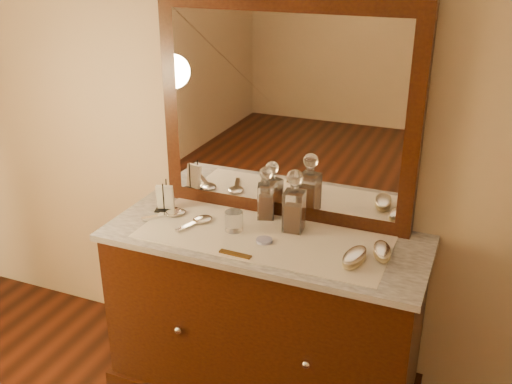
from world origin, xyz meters
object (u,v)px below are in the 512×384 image
(dresser_cabinet, at_px, (264,318))
(comb, at_px, (235,254))
(mirror_frame, at_px, (286,112))
(brush_near, at_px, (355,257))
(hand_mirror_outer, at_px, (171,213))
(hand_mirror_inner, at_px, (199,221))
(decanter_left, at_px, (266,198))
(decanter_right, at_px, (294,207))
(brush_far, at_px, (382,251))
(pin_dish, at_px, (264,240))
(napkin_rack, at_px, (165,199))

(dresser_cabinet, height_order, comb, comb)
(mirror_frame, bearing_deg, dresser_cabinet, -90.00)
(brush_near, relative_size, hand_mirror_outer, 0.96)
(hand_mirror_inner, bearing_deg, brush_near, -6.62)
(comb, relative_size, brush_near, 0.76)
(decanter_left, bearing_deg, comb, -87.87)
(dresser_cabinet, relative_size, decanter_right, 4.82)
(mirror_frame, xyz_separation_m, brush_far, (0.52, -0.24, -0.47))
(mirror_frame, height_order, hand_mirror_outer, mirror_frame)
(pin_dish, distance_m, brush_near, 0.40)
(brush_far, height_order, hand_mirror_outer, brush_far)
(pin_dish, xyz_separation_m, brush_near, (0.40, -0.03, 0.02))
(napkin_rack, bearing_deg, brush_far, -2.78)
(mirror_frame, bearing_deg, comb, -95.65)
(pin_dish, distance_m, hand_mirror_outer, 0.51)
(decanter_right, bearing_deg, hand_mirror_inner, -167.77)
(decanter_right, height_order, brush_far, decanter_right)
(brush_far, bearing_deg, brush_near, -133.83)
(pin_dish, relative_size, decanter_left, 0.28)
(decanter_left, distance_m, decanter_right, 0.18)
(mirror_frame, relative_size, brush_far, 7.01)
(comb, height_order, brush_near, brush_near)
(pin_dish, height_order, brush_far, brush_far)
(brush_far, relative_size, hand_mirror_outer, 0.88)
(mirror_frame, height_order, brush_near, mirror_frame)
(decanter_left, height_order, hand_mirror_outer, decanter_left)
(mirror_frame, distance_m, pin_dish, 0.58)
(napkin_rack, xyz_separation_m, hand_mirror_outer, (0.06, -0.04, -0.05))
(comb, relative_size, brush_far, 0.83)
(hand_mirror_outer, bearing_deg, comb, -27.95)
(mirror_frame, height_order, hand_mirror_inner, mirror_frame)
(decanter_right, bearing_deg, brush_far, -11.44)
(mirror_frame, height_order, decanter_right, mirror_frame)
(napkin_rack, distance_m, decanter_right, 0.64)
(napkin_rack, xyz_separation_m, brush_near, (0.96, -0.15, -0.03))
(dresser_cabinet, xyz_separation_m, decanter_left, (-0.06, 0.17, 0.54))
(decanter_right, relative_size, brush_near, 1.56)
(brush_near, distance_m, hand_mirror_inner, 0.75)
(brush_near, bearing_deg, hand_mirror_outer, 173.42)
(napkin_rack, xyz_separation_m, decanter_left, (0.48, 0.11, 0.04))
(dresser_cabinet, bearing_deg, brush_far, 0.90)
(dresser_cabinet, height_order, napkin_rack, napkin_rack)
(decanter_right, bearing_deg, brush_near, -29.14)
(dresser_cabinet, xyz_separation_m, comb, (-0.05, -0.21, 0.45))
(decanter_right, bearing_deg, mirror_frame, 123.96)
(decanter_left, distance_m, brush_near, 0.55)
(dresser_cabinet, bearing_deg, brush_near, -11.65)
(mirror_frame, distance_m, hand_mirror_inner, 0.63)
(napkin_rack, xyz_separation_m, decanter_right, (0.64, 0.03, 0.06))
(napkin_rack, bearing_deg, brush_near, -8.68)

